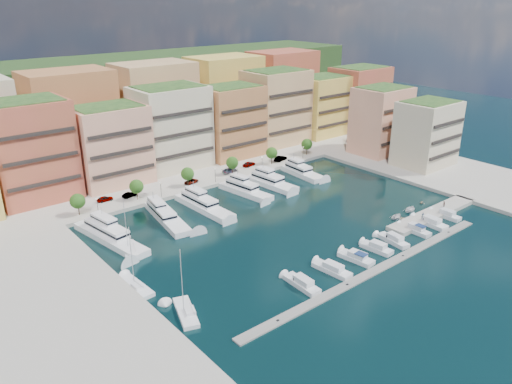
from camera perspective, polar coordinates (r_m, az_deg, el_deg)
ground at (r=125.43m, az=3.59°, el=-3.13°), size 400.00×400.00×0.00m
north_quay at (r=172.78m, az=-10.54°, el=3.56°), size 220.00×64.00×2.00m
east_quay at (r=167.40m, az=21.31°, el=1.83°), size 34.00×76.00×2.00m
west_quay at (r=92.77m, az=-22.94°, el=-14.74°), size 34.00×76.00×2.00m
hillside at (r=214.62m, az=-16.91°, el=6.52°), size 240.00×40.00×58.00m
south_pontoon at (r=105.83m, az=13.59°, el=-8.74°), size 72.00×2.20×0.35m
finger_pier at (r=134.79m, az=19.51°, el=-2.59°), size 32.00×5.00×2.00m
apartment_1 at (r=144.24m, az=-24.29°, el=4.35°), size 20.00×16.50×26.80m
apartment_2 at (r=149.36m, az=-16.27°, el=5.15°), size 20.00×15.50×22.80m
apartment_3 at (r=159.65m, az=-9.72°, el=7.30°), size 22.00×16.50×25.80m
apartment_4 at (r=169.92m, az=-2.89°, el=8.09°), size 20.00×15.50×23.80m
apartment_5 at (r=184.66m, az=2.28°, el=9.67°), size 22.00×16.50×26.80m
apartment_6 at (r=198.74m, az=7.49°, el=9.77°), size 20.00×15.50×22.80m
apartment_7 at (r=212.09m, az=11.68°, el=10.53°), size 22.00×16.50×24.80m
apartment_east_a at (r=178.50m, az=14.09°, el=7.97°), size 18.00×14.50×22.80m
apartment_east_b at (r=169.01m, az=18.92°, el=6.35°), size 18.00×14.50×20.80m
backblock_1 at (r=169.60m, az=-20.37°, el=7.86°), size 26.00×18.00×30.00m
backblock_2 at (r=181.28m, az=-11.39°, el=9.59°), size 26.00×18.00×30.00m
backblock_3 at (r=196.88m, az=-3.60°, el=10.89°), size 26.00×18.00×30.00m
backblock_4 at (r=215.54m, az=3.00°, el=11.83°), size 26.00×18.00×30.00m
tree_0 at (r=131.42m, az=-19.72°, el=-0.99°), size 3.80×3.80×5.65m
tree_1 at (r=136.94m, az=-13.51°, el=0.61°), size 3.80×3.80×5.65m
tree_2 at (r=144.03m, az=-7.83°, el=2.07°), size 3.80×3.80×5.65m
tree_3 at (r=152.48m, az=-2.74°, el=3.36°), size 3.80×3.80×5.65m
tree_4 at (r=162.07m, az=1.81°, el=4.48°), size 3.80×3.80×5.65m
tree_5 at (r=172.62m, az=5.83°, el=5.45°), size 3.80×3.80×5.65m
lamppost_0 at (r=130.96m, az=-17.69°, el=-1.25°), size 0.30×0.30×4.20m
lamppost_1 at (r=137.83m, az=-10.82°, el=0.56°), size 0.30×0.30×4.20m
lamppost_2 at (r=146.60m, az=-4.69°, el=2.17°), size 0.30×0.30×4.20m
lamppost_3 at (r=156.95m, az=0.70°, el=3.56°), size 0.30×0.30×4.20m
lamppost_4 at (r=168.60m, az=5.40°, el=4.75°), size 0.30×0.30×4.20m
yacht_0 at (r=119.42m, az=-16.52°, el=-4.74°), size 8.02×24.85×7.30m
yacht_1 at (r=126.47m, az=-10.29°, el=-2.70°), size 7.83×22.01×7.30m
yacht_2 at (r=131.72m, az=-6.17°, el=-1.40°), size 5.25×21.44×7.30m
yacht_3 at (r=140.99m, az=-1.40°, el=0.30°), size 6.42×18.32×7.30m
yacht_4 at (r=146.96m, az=1.59°, el=1.15°), size 6.55×17.97×7.30m
yacht_5 at (r=156.13m, az=5.16°, el=2.36°), size 5.65×16.33×7.30m
cruiser_2 at (r=98.00m, az=5.28°, el=-10.43°), size 2.98×8.60×2.55m
cruiser_3 at (r=103.38m, az=8.69°, el=-8.77°), size 3.40×8.72×2.55m
cruiser_4 at (r=108.46m, az=11.40°, el=-7.41°), size 3.72×8.10×2.66m
cruiser_5 at (r=113.40m, az=13.64°, el=-6.27°), size 3.20×7.43×2.55m
cruiser_6 at (r=117.82m, az=15.43°, el=-5.35°), size 3.30×8.10×2.55m
cruiser_7 at (r=124.23m, az=17.72°, el=-4.16°), size 2.46×7.76×2.66m
cruiser_8 at (r=129.33m, az=19.31°, el=-3.33°), size 3.26×8.66×2.55m
cruiser_9 at (r=135.00m, az=20.90°, el=-2.49°), size 2.58×7.44×2.55m
sailboat_1 at (r=99.82m, az=-13.57°, el=-10.52°), size 3.32×9.80×13.20m
sailboat_2 at (r=112.81m, az=-14.18°, el=-6.61°), size 5.62×9.79×13.20m
sailboat_0 at (r=91.00m, az=-7.99°, el=-13.54°), size 5.72×9.77×13.20m
tender_3 at (r=141.52m, az=18.43°, el=-1.12°), size 1.95×1.81×0.84m
tender_1 at (r=130.30m, az=16.34°, el=-2.87°), size 1.70×1.59×0.73m
tender_2 at (r=136.02m, az=17.24°, el=-1.88°), size 5.11×4.26×0.91m
tender_0 at (r=130.69m, az=15.78°, el=-2.70°), size 4.51×3.64×0.83m
car_0 at (r=139.13m, az=-16.88°, el=-0.74°), size 4.39×1.97×1.46m
car_1 at (r=140.15m, az=-14.25°, el=-0.31°), size 4.33×2.02×1.37m
car_2 at (r=147.08m, az=-7.37°, el=1.23°), size 5.25×3.73×1.33m
car_3 at (r=155.00m, az=-3.06°, el=2.49°), size 5.28×2.47×1.49m
car_4 at (r=160.67m, az=-0.80°, el=3.23°), size 4.89×2.53×1.59m
car_5 at (r=166.19m, az=2.82°, el=3.86°), size 5.45×2.92×1.70m
person_0 at (r=129.57m, az=18.52°, el=-2.56°), size 0.68×0.71×1.64m
person_1 at (r=138.39m, az=20.66°, el=-1.31°), size 0.94×0.83×1.61m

